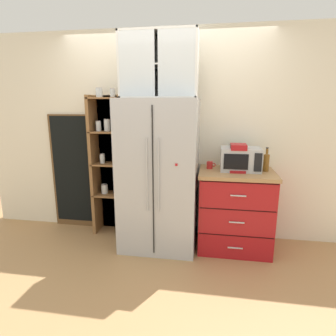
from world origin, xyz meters
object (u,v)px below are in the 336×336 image
(bottle_amber, at_px, (266,161))
(microwave, at_px, (240,159))
(chalkboard_menu, at_px, (73,172))
(coffee_maker, at_px, (238,157))
(refrigerator, at_px, (160,175))
(mug_red, at_px, (210,165))

(bottle_amber, bearing_deg, microwave, 179.46)
(chalkboard_menu, bearing_deg, coffee_maker, -7.17)
(bottle_amber, xyz_separation_m, chalkboard_menu, (-2.46, 0.23, -0.28))
(bottle_amber, distance_m, chalkboard_menu, 2.48)
(refrigerator, relative_size, coffee_maker, 5.59)
(refrigerator, relative_size, mug_red, 16.42)
(chalkboard_menu, bearing_deg, refrigerator, -14.73)
(mug_red, distance_m, chalkboard_menu, 1.85)
(mug_red, relative_size, bottle_amber, 0.39)
(refrigerator, distance_m, chalkboard_menu, 1.30)
(microwave, xyz_separation_m, chalkboard_menu, (-2.17, 0.23, -0.29))
(microwave, height_order, mug_red, microwave)
(coffee_maker, distance_m, bottle_amber, 0.32)
(mug_red, bearing_deg, bottle_amber, -3.02)
(microwave, relative_size, chalkboard_menu, 0.29)
(bottle_amber, bearing_deg, coffee_maker, -172.94)
(microwave, distance_m, chalkboard_menu, 2.20)
(mug_red, relative_size, chalkboard_menu, 0.07)
(refrigerator, xyz_separation_m, chalkboard_menu, (-1.26, 0.33, -0.09))
(refrigerator, distance_m, microwave, 0.94)
(microwave, relative_size, bottle_amber, 1.62)
(coffee_maker, bearing_deg, bottle_amber, 7.06)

